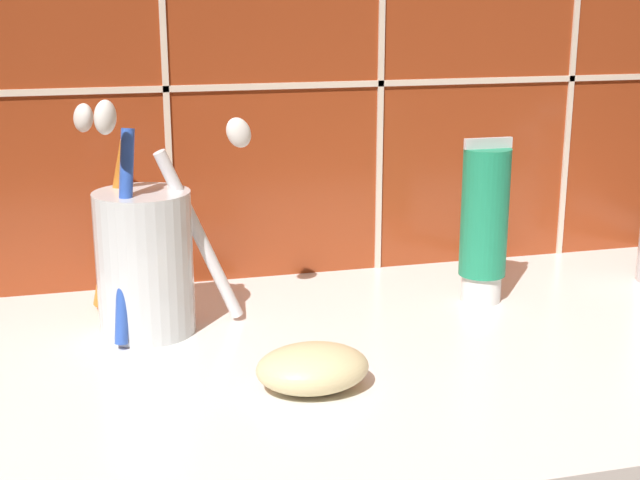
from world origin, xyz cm
name	(u,v)px	position (x,y,z in cm)	size (l,w,h in cm)	color
sink_counter	(433,356)	(0.00, 0.00, 1.00)	(70.87, 36.45, 2.00)	white
tile_wall_backsplash	(358,12)	(0.01, 18.47, 23.78)	(80.87, 1.72, 47.55)	#933819
toothbrush_cup	(145,257)	(-18.84, 7.42, 7.49)	(12.84, 11.70, 16.99)	silver
toothpaste_tube	(484,222)	(6.87, 7.35, 8.34)	(3.81, 3.63, 12.86)	white
soap_bar	(313,368)	(-9.92, -5.07, 3.38)	(6.95, 5.35, 2.77)	beige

